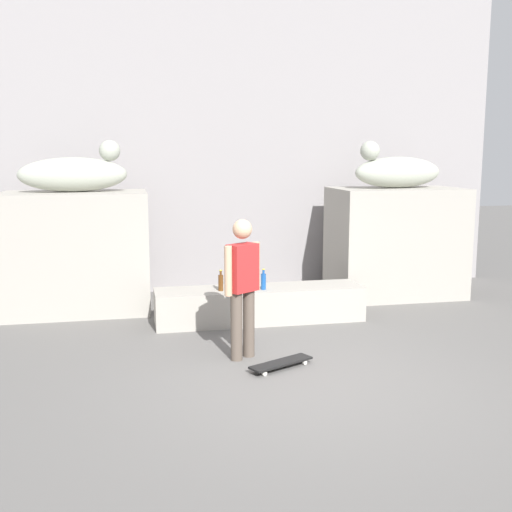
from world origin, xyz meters
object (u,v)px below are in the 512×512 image
object	(u,v)px
bottle_blue	(263,281)
bottle_brown	(221,282)
statue_reclining_left	(76,173)
skater	(242,283)
skateboard	(281,363)
statue_reclining_right	(396,171)

from	to	relation	value
bottle_blue	bottle_brown	xyz separation A→B (m)	(-0.61, 0.04, -0.00)
statue_reclining_left	bottle_blue	xyz separation A→B (m)	(2.61, -1.32, -1.50)
skater	bottle_blue	size ratio (longest dim) A/B	5.57
statue_reclining_left	bottle_blue	distance (m)	3.29
skateboard	bottle_blue	size ratio (longest dim) A/B	2.69
statue_reclining_right	bottle_brown	size ratio (longest dim) A/B	5.58
statue_reclining_left	skateboard	xyz separation A→B (m)	(2.40, -3.21, -2.06)
statue_reclining_left	statue_reclining_right	size ratio (longest dim) A/B	0.99
skater	statue_reclining_right	bearing A→B (deg)	-171.64
skater	bottle_brown	distance (m)	1.52
statue_reclining_left	bottle_brown	world-z (taller)	statue_reclining_left
statue_reclining_right	skater	xyz separation A→B (m)	(-3.13, -2.75, -1.20)
statue_reclining_left	bottle_blue	size ratio (longest dim) A/B	5.49
statue_reclining_left	bottle_brown	size ratio (longest dim) A/B	5.51
bottle_brown	statue_reclining_left	bearing A→B (deg)	147.60
statue_reclining_left	skateboard	world-z (taller)	statue_reclining_left
skateboard	bottle_brown	distance (m)	2.06
statue_reclining_left	bottle_blue	world-z (taller)	statue_reclining_left
bottle_blue	bottle_brown	size ratio (longest dim) A/B	1.00
skateboard	skater	bearing A→B (deg)	-77.92
skater	bottle_blue	distance (m)	1.58
skateboard	bottle_brown	bearing A→B (deg)	-104.87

